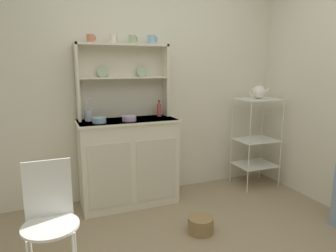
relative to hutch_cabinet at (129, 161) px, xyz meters
name	(u,v)px	position (x,y,z in m)	size (l,w,h in m)	color
wall_back	(148,84)	(0.31, 0.26, 0.78)	(3.84, 0.05, 2.50)	silver
hutch_cabinet	(129,161)	(0.00, 0.00, 0.00)	(1.02, 0.45, 0.91)	silver
hutch_shelf_unit	(122,76)	(0.00, 0.16, 0.89)	(0.95, 0.18, 0.77)	beige
bakers_rack	(256,134)	(1.57, -0.07, 0.18)	(0.47, 0.38, 1.07)	silver
wire_chair	(50,213)	(-0.79, -1.04, 0.05)	(0.36, 0.36, 0.85)	white
floor_basket	(201,225)	(0.43, -0.82, -0.40)	(0.23, 0.23, 0.14)	#93754C
cup_terracotta_0	(91,38)	(-0.32, 0.12, 1.25)	(0.09, 0.07, 0.08)	#C67556
cup_cream_1	(113,39)	(-0.10, 0.12, 1.25)	(0.08, 0.07, 0.09)	silver
cup_sage_2	(133,39)	(0.11, 0.12, 1.25)	(0.09, 0.08, 0.08)	#9EB78E
cup_sky_3	(152,40)	(0.32, 0.12, 1.26)	(0.10, 0.08, 0.09)	#8EB2D1
bowl_mixing_large	(99,120)	(-0.30, -0.07, 0.47)	(0.13, 0.13, 0.05)	#8EB2D1
bowl_floral_medium	(129,118)	(0.00, -0.07, 0.47)	(0.14, 0.14, 0.05)	#B79ECC
jam_bottle	(159,110)	(0.38, 0.09, 0.52)	(0.05, 0.05, 0.18)	#B74C47
utensil_jar	(89,115)	(-0.38, 0.08, 0.50)	(0.08, 0.08, 0.25)	#B2B7C6
porcelain_teapot	(259,92)	(1.57, -0.07, 0.68)	(0.25, 0.15, 0.18)	white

